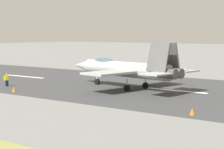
{
  "coord_description": "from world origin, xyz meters",
  "views": [
    {
      "loc": [
        -20.82,
        40.98,
        6.56
      ],
      "look_at": [
        3.9,
        6.87,
        2.2
      ],
      "focal_mm": 63.77,
      "sensor_mm": 36.0,
      "label": 1
    }
  ],
  "objects": [
    {
      "name": "marker_cone_mid",
      "position": [
        14.07,
        11.64,
        0.28
      ],
      "size": [
        0.44,
        0.44,
        0.55
      ],
      "primitive_type": "cone",
      "color": "orange",
      "rests_on": "ground"
    },
    {
      "name": "fighter_jet",
      "position": [
        5.53,
        1.91,
        2.39
      ],
      "size": [
        17.92,
        13.32,
        5.58
      ],
      "color": "#9AA19D",
      "rests_on": "ground"
    },
    {
      "name": "marker_cone_near",
      "position": [
        -7.56,
        11.64,
        0.28
      ],
      "size": [
        0.44,
        0.44,
        0.55
      ],
      "primitive_type": "cone",
      "color": "orange",
      "rests_on": "ground"
    },
    {
      "name": "runway_strip",
      "position": [
        -0.02,
        0.0,
        0.01
      ],
      "size": [
        240.0,
        26.0,
        0.02
      ],
      "color": "#38393A",
      "rests_on": "ground"
    },
    {
      "name": "ground_plane",
      "position": [
        0.0,
        0.0,
        0.0
      ],
      "size": [
        400.0,
        400.0,
        0.0
      ],
      "primitive_type": "plane",
      "color": "slate"
    },
    {
      "name": "crew_person",
      "position": [
        18.59,
        8.95,
        0.79
      ],
      "size": [
        0.41,
        0.66,
        1.57
      ],
      "color": "#1E2338",
      "rests_on": "ground"
    }
  ]
}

